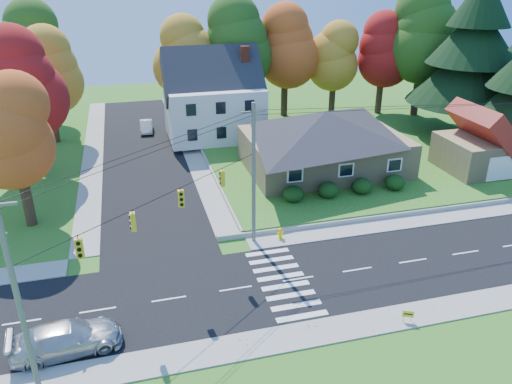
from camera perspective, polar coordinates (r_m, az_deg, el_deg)
ground at (r=31.60m, az=4.85°, el=-9.89°), size 120.00×120.00×0.00m
road_main at (r=31.59m, az=4.85°, el=-9.87°), size 90.00×8.00×0.02m
road_cross at (r=53.48m, az=-12.79°, el=4.46°), size 8.00×44.00×0.02m
sidewalk_north at (r=35.58m, az=2.18°, el=-5.46°), size 90.00×2.00×0.08m
sidewalk_south at (r=27.89m, az=8.39°, el=-15.37°), size 90.00×2.00×0.08m
lawn at (r=53.53m, az=10.56°, el=4.94°), size 30.00×30.00×0.50m
ranch_house at (r=46.28m, az=7.79°, el=5.98°), size 14.60×10.60×5.40m
colonial_house at (r=54.85m, az=-4.84°, el=10.48°), size 10.40×8.40×9.60m
garage at (r=50.25m, az=24.54°, el=4.94°), size 7.30×6.30×4.60m
hedge_row at (r=41.58m, az=10.19°, el=0.47°), size 10.70×1.70×1.27m
traffic_infrastructure at (r=30.11m, az=4.08°, el=-0.41°), size 38.10×10.66×10.00m
tree_lot_0 at (r=59.62m, az=-8.06°, el=15.12°), size 6.72×6.72×12.51m
tree_lot_1 at (r=59.49m, az=-2.02°, el=16.59°), size 7.84×7.84×14.60m
tree_lot_2 at (r=62.13m, az=3.39°, el=16.29°), size 7.28×7.28×13.56m
tree_lot_3 at (r=63.53m, az=8.98°, el=15.04°), size 6.16×6.16×11.47m
tree_lot_4 at (r=65.18m, az=14.41°, el=15.41°), size 6.72×6.72×12.51m
tree_lot_5 at (r=65.27m, az=18.67°, el=16.68°), size 8.40×8.40×15.64m
conifer_east_a at (r=59.49m, az=23.58°, el=14.44°), size 12.80×12.80×16.96m
tree_west_0 at (r=38.72m, az=-26.01°, el=6.04°), size 6.16×6.16×11.47m
tree_west_1 at (r=48.15m, az=-25.61°, el=10.98°), size 7.28×7.28×13.56m
tree_west_2 at (r=57.81m, az=-23.01°, el=12.68°), size 6.72×6.72×12.51m
tree_west_3 at (r=65.72m, az=-24.20°, el=14.87°), size 7.84×7.84×14.60m
silver_sedan at (r=27.65m, az=-20.83°, el=-15.35°), size 5.63×2.75×1.58m
white_car at (r=60.02m, az=-12.43°, el=7.34°), size 1.60×3.98×1.29m
fire_hydrant at (r=35.54m, az=2.79°, el=-4.79°), size 0.51×0.40×0.89m
yard_sign at (r=29.03m, az=16.98°, el=-13.22°), size 0.58×0.29×0.78m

